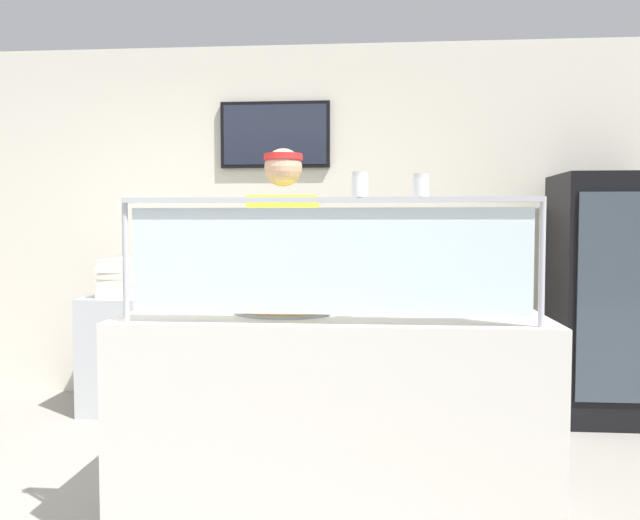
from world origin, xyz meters
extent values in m
plane|color=gray|center=(0.91, 1.00, 0.00)|extent=(12.00, 12.00, 0.00)
cube|color=silver|center=(0.91, 2.56, 1.35)|extent=(6.23, 0.08, 2.70)
cube|color=black|center=(0.33, 2.50, 2.02)|extent=(0.84, 0.04, 0.50)
cube|color=#1E2333|center=(0.33, 2.48, 2.02)|extent=(0.79, 0.01, 0.45)
cube|color=silver|center=(0.91, 0.38, 0.47)|extent=(1.83, 0.76, 0.95)
cylinder|color=#B2B5BC|center=(0.10, 0.06, 1.20)|extent=(0.02, 0.02, 0.50)
cylinder|color=#B2B5BC|center=(1.73, 0.06, 1.20)|extent=(0.02, 0.02, 0.50)
cube|color=silver|center=(0.91, 0.06, 1.20)|extent=(1.57, 0.01, 0.42)
cube|color=#B2B5BC|center=(0.91, 0.06, 1.44)|extent=(1.63, 0.06, 0.02)
cylinder|color=#9EA0A8|center=(0.70, 0.39, 0.96)|extent=(0.46, 0.46, 0.01)
cylinder|color=tan|center=(0.70, 0.39, 0.97)|extent=(0.44, 0.44, 0.02)
cylinder|color=gold|center=(0.70, 0.39, 0.98)|extent=(0.38, 0.38, 0.01)
cube|color=#ADAFB7|center=(0.71, 0.37, 0.99)|extent=(0.12, 0.29, 0.01)
cylinder|color=white|center=(1.04, 0.06, 1.49)|extent=(0.06, 0.06, 0.08)
cylinder|color=white|center=(1.04, 0.06, 1.47)|extent=(0.06, 0.06, 0.05)
cylinder|color=silver|center=(1.04, 0.06, 1.53)|extent=(0.06, 0.06, 0.02)
cylinder|color=white|center=(1.27, 0.06, 1.48)|extent=(0.06, 0.06, 0.07)
cylinder|color=red|center=(1.27, 0.06, 1.47)|extent=(0.05, 0.05, 0.05)
cylinder|color=silver|center=(1.27, 0.06, 1.53)|extent=(0.06, 0.06, 0.02)
cylinder|color=#23232D|center=(0.48, 1.13, 0.47)|extent=(0.13, 0.13, 0.95)
cylinder|color=#23232D|center=(0.70, 1.13, 0.47)|extent=(0.13, 0.13, 0.95)
cube|color=#D8EA33|center=(0.59, 1.13, 1.23)|extent=(0.38, 0.21, 0.55)
sphere|color=tan|center=(0.59, 1.13, 1.66)|extent=(0.21, 0.21, 0.21)
cylinder|color=red|center=(0.59, 1.13, 1.71)|extent=(0.21, 0.21, 0.04)
cylinder|color=tan|center=(0.77, 0.91, 1.13)|extent=(0.08, 0.34, 0.08)
cube|color=black|center=(2.67, 2.12, 0.84)|extent=(0.68, 0.63, 1.68)
cube|color=#38424C|center=(2.67, 1.80, 0.87)|extent=(0.58, 0.02, 1.35)
cylinder|color=green|center=(2.50, 1.91, 0.92)|extent=(0.06, 0.06, 0.20)
cylinder|color=red|center=(2.67, 1.91, 0.92)|extent=(0.06, 0.06, 0.20)
cube|color=#B7BABF|center=(-0.61, 2.07, 0.41)|extent=(0.70, 0.55, 0.83)
cube|color=silver|center=(-0.62, 2.07, 0.85)|extent=(0.43, 0.43, 0.04)
cube|color=silver|center=(-0.61, 2.07, 0.89)|extent=(0.42, 0.42, 0.04)
cube|color=silver|center=(-0.61, 2.07, 0.94)|extent=(0.44, 0.44, 0.04)
cube|color=silver|center=(-0.60, 2.07, 0.98)|extent=(0.43, 0.43, 0.05)
cube|color=silver|center=(-0.63, 2.07, 1.03)|extent=(0.43, 0.43, 0.04)
cube|color=silver|center=(-0.60, 2.07, 1.07)|extent=(0.43, 0.43, 0.04)
camera|label=1|loc=(1.09, -2.48, 1.34)|focal=36.76mm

